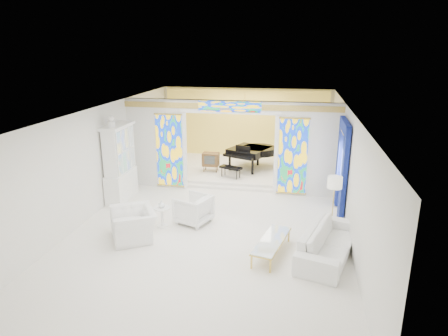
% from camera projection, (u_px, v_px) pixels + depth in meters
% --- Properties ---
extents(floor, '(12.00, 12.00, 0.00)m').
position_uv_depth(floor, '(218.00, 213.00, 11.53)').
color(floor, white).
rests_on(floor, ground).
extents(ceiling, '(7.00, 12.00, 0.02)m').
position_uv_depth(ceiling, '(218.00, 110.00, 10.66)').
color(ceiling, white).
rests_on(ceiling, wall_back).
extents(wall_back, '(7.00, 0.02, 3.00)m').
position_uv_depth(wall_back, '(246.00, 124.00, 16.74)').
color(wall_back, white).
rests_on(wall_back, floor).
extents(wall_front, '(7.00, 0.02, 3.00)m').
position_uv_depth(wall_front, '(132.00, 285.00, 5.45)').
color(wall_front, white).
rests_on(wall_front, floor).
extents(wall_left, '(0.02, 12.00, 3.00)m').
position_uv_depth(wall_left, '(101.00, 158.00, 11.71)').
color(wall_left, white).
rests_on(wall_left, floor).
extents(wall_right, '(0.02, 12.00, 3.00)m').
position_uv_depth(wall_right, '(348.00, 171.00, 10.49)').
color(wall_right, white).
rests_on(wall_right, floor).
extents(partition_wall, '(7.00, 0.22, 3.00)m').
position_uv_depth(partition_wall, '(230.00, 142.00, 12.93)').
color(partition_wall, white).
rests_on(partition_wall, floor).
extents(stained_glass_left, '(0.90, 0.04, 2.40)m').
position_uv_depth(stained_glass_left, '(169.00, 151.00, 13.29)').
color(stained_glass_left, gold).
rests_on(stained_glass_left, partition_wall).
extents(stained_glass_right, '(0.90, 0.04, 2.40)m').
position_uv_depth(stained_glass_right, '(293.00, 157.00, 12.58)').
color(stained_glass_right, gold).
rests_on(stained_glass_right, partition_wall).
extents(stained_glass_transom, '(2.00, 0.04, 0.34)m').
position_uv_depth(stained_glass_transom, '(230.00, 107.00, 12.49)').
color(stained_glass_transom, gold).
rests_on(stained_glass_transom, partition_wall).
extents(alcove_platform, '(6.80, 3.80, 0.18)m').
position_uv_depth(alcove_platform, '(239.00, 169.00, 15.36)').
color(alcove_platform, white).
rests_on(alcove_platform, floor).
extents(gold_curtain_back, '(6.70, 0.10, 2.90)m').
position_uv_depth(gold_curtain_back, '(246.00, 125.00, 16.63)').
color(gold_curtain_back, '#EBD051').
rests_on(gold_curtain_back, wall_back).
extents(chandelier, '(0.48, 0.48, 0.30)m').
position_uv_depth(chandelier, '(245.00, 106.00, 14.52)').
color(chandelier, gold).
rests_on(chandelier, ceiling).
extents(blue_drapes, '(0.14, 1.85, 2.65)m').
position_uv_depth(blue_drapes, '(342.00, 160.00, 11.14)').
color(blue_drapes, navy).
rests_on(blue_drapes, wall_right).
extents(china_cabinet, '(0.56, 1.46, 2.72)m').
position_uv_depth(china_cabinet, '(120.00, 163.00, 12.31)').
color(china_cabinet, white).
rests_on(china_cabinet, floor).
extents(armchair_left, '(1.47, 1.52, 0.76)m').
position_uv_depth(armchair_left, '(133.00, 224.00, 9.95)').
color(armchair_left, white).
rests_on(armchair_left, floor).
extents(armchair_right, '(1.10, 1.09, 0.78)m').
position_uv_depth(armchair_right, '(193.00, 209.00, 10.83)').
color(armchair_right, white).
rests_on(armchair_right, floor).
extents(sofa, '(1.61, 2.60, 0.71)m').
position_uv_depth(sofa, '(328.00, 242.00, 9.07)').
color(sofa, white).
rests_on(sofa, floor).
extents(side_table, '(0.54, 0.54, 0.54)m').
position_uv_depth(side_table, '(162.00, 214.00, 10.61)').
color(side_table, white).
rests_on(side_table, floor).
extents(vase, '(0.19, 0.19, 0.19)m').
position_uv_depth(vase, '(162.00, 204.00, 10.53)').
color(vase, silver).
rests_on(vase, side_table).
extents(coffee_table, '(0.87, 1.73, 0.37)m').
position_uv_depth(coffee_table, '(272.00, 241.00, 9.17)').
color(coffee_table, white).
rests_on(coffee_table, floor).
extents(floor_lamp, '(0.40, 0.40, 1.50)m').
position_uv_depth(floor_lamp, '(335.00, 185.00, 10.04)').
color(floor_lamp, gold).
rests_on(floor_lamp, floor).
extents(grand_piano, '(2.13, 2.54, 0.98)m').
position_uv_depth(grand_piano, '(253.00, 151.00, 15.05)').
color(grand_piano, black).
rests_on(grand_piano, alcove_platform).
extents(tv_console, '(0.60, 0.42, 0.69)m').
position_uv_depth(tv_console, '(211.00, 159.00, 14.73)').
color(tv_console, brown).
rests_on(tv_console, alcove_platform).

